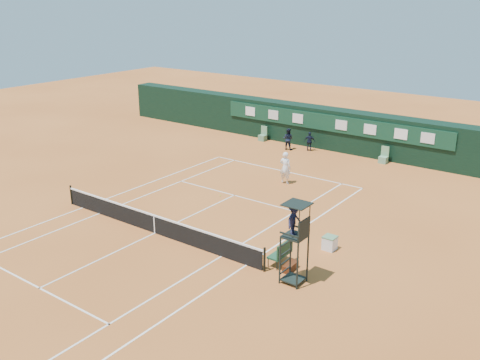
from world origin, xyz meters
name	(u,v)px	position (x,y,z in m)	size (l,w,h in m)	color
ground	(155,233)	(0.00, 0.00, 0.00)	(90.00, 90.00, 0.00)	#C1682D
court_lines	(155,233)	(0.00, 0.00, 0.01)	(11.05, 23.85, 0.01)	silver
tennis_net	(154,224)	(0.00, 0.00, 0.51)	(12.90, 0.10, 1.10)	black
back_wall	(334,129)	(0.00, 18.74, 1.51)	(40.00, 1.65, 3.00)	black
linesman_chair_left	(263,137)	(-5.50, 17.48, 0.32)	(0.55, 0.50, 1.15)	#558360
linesman_chair_right	(383,159)	(4.50, 17.48, 0.32)	(0.55, 0.50, 1.15)	#639773
umpire_chair	(295,226)	(7.81, -0.04, 2.46)	(0.96, 0.95, 3.42)	black
player_bench	(282,252)	(6.65, 0.96, 0.60)	(0.56, 1.20, 1.10)	#1B442C
tennis_bag	(290,267)	(7.21, 0.75, 0.16)	(0.37, 0.84, 0.31)	black
cooler	(330,243)	(7.64, 3.47, 0.33)	(0.57, 0.57, 0.65)	white
tennis_ball	(220,195)	(-0.57, 5.83, 0.04)	(0.07, 0.07, 0.07)	#B7D732
player	(285,168)	(1.26, 9.91, 1.00)	(0.73, 0.48, 2.00)	white
ball_kid_left	(288,139)	(-2.57, 16.47, 0.81)	(0.79, 0.61, 1.62)	black
ball_kid_right	(310,141)	(-1.09, 17.12, 0.71)	(0.84, 0.35, 1.43)	black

